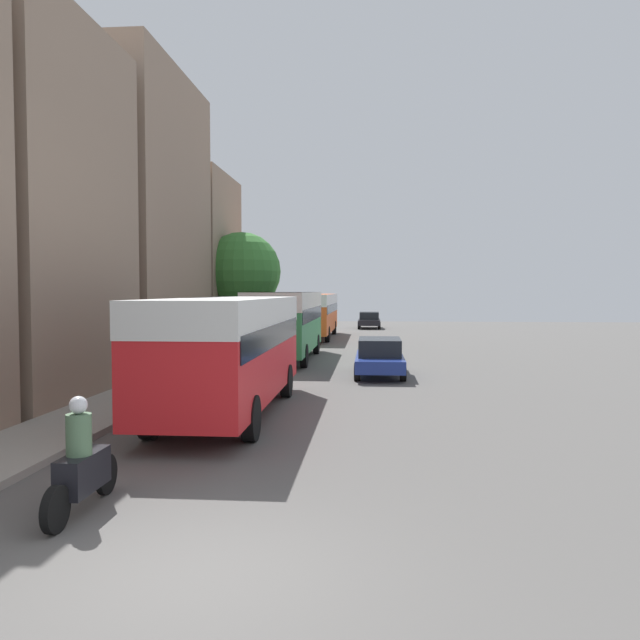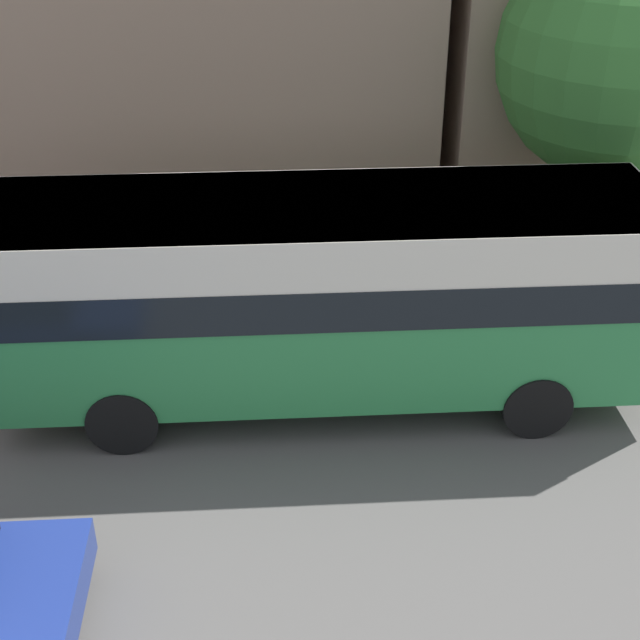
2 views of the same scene
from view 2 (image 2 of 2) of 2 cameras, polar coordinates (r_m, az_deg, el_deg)
The scene contains 2 objects.
bus_following at distance 12.72m, azimuth 0.43°, elevation 2.85°, with size 2.60×9.43×3.18m.
street_tree at distance 16.05m, azimuth 19.16°, elevation 15.74°, with size 4.35×4.35×6.36m.
Camera 2 is at (9.24, 21.36, 7.91)m, focal length 50.00 mm.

